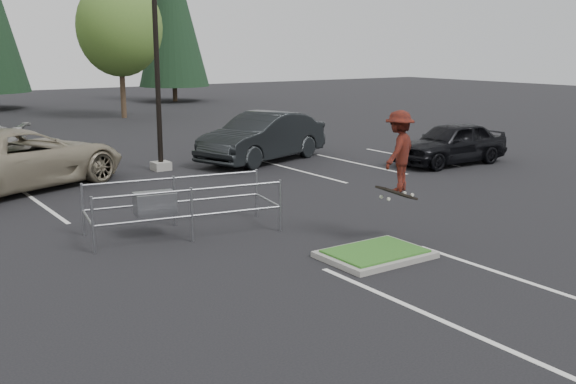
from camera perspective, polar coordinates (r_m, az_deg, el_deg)
ground at (r=14.37m, az=7.38°, el=-5.51°), size 120.00×120.00×0.00m
grass_median at (r=14.35m, az=7.39°, el=-5.21°), size 2.20×1.60×0.16m
stall_lines at (r=18.49m, az=-8.37°, el=-1.49°), size 22.62×17.60×0.01m
light_pole at (r=24.17m, az=-11.12°, el=12.53°), size 0.70×0.60×10.12m
decid_c at (r=42.77m, az=-14.08°, el=13.13°), size 5.12×5.12×8.38m
conif_c at (r=54.85m, az=-9.78°, el=14.73°), size 5.50×5.50×12.50m
cart_corral at (r=15.93m, az=-10.66°, el=-0.91°), size 4.63×2.34×1.25m
skateboarder at (r=15.17m, az=9.33°, el=3.39°), size 1.34×1.11×2.08m
car_l_tan at (r=22.41m, az=-22.01°, el=2.61°), size 7.47×5.41×1.89m
car_r_charc at (r=25.84m, az=-2.16°, el=4.66°), size 6.01×3.68×1.87m
car_r_black at (r=25.99m, az=13.63°, el=4.05°), size 4.70×2.00×1.59m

